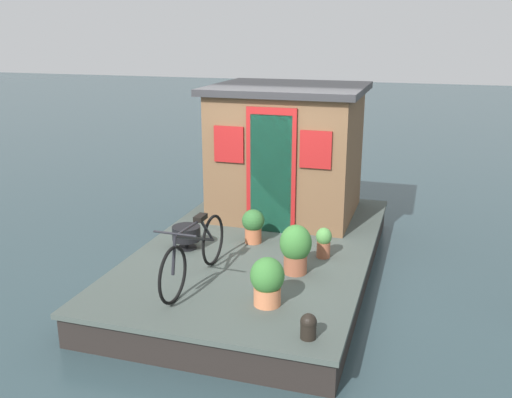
{
  "coord_description": "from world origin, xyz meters",
  "views": [
    {
      "loc": [
        -6.98,
        -2.09,
        3.26
      ],
      "look_at": [
        -0.2,
        0.0,
        1.12
      ],
      "focal_mm": 39.94,
      "sensor_mm": 36.0,
      "label": 1
    }
  ],
  "objects_px": {
    "potted_plant_geranium": "(296,248)",
    "charcoal_grill": "(186,234)",
    "potted_plant_basil": "(267,280)",
    "mooring_bollard": "(308,326)",
    "bicycle": "(194,253)",
    "potted_plant_fern": "(324,242)",
    "potted_plant_mint": "(253,225)",
    "houseboat_cabin": "(287,150)"
  },
  "relations": [
    {
      "from": "potted_plant_basil",
      "to": "charcoal_grill",
      "type": "distance_m",
      "value": 1.93
    },
    {
      "from": "bicycle",
      "to": "potted_plant_geranium",
      "type": "xyz_separation_m",
      "value": [
        0.59,
        -1.06,
        -0.03
      ]
    },
    {
      "from": "potted_plant_basil",
      "to": "bicycle",
      "type": "bearing_deg",
      "value": 72.32
    },
    {
      "from": "potted_plant_geranium",
      "to": "charcoal_grill",
      "type": "distance_m",
      "value": 1.62
    },
    {
      "from": "potted_plant_mint",
      "to": "potted_plant_geranium",
      "type": "bearing_deg",
      "value": -136.09
    },
    {
      "from": "bicycle",
      "to": "potted_plant_fern",
      "type": "xyz_separation_m",
      "value": [
        1.17,
        -1.29,
        -0.15
      ]
    },
    {
      "from": "bicycle",
      "to": "potted_plant_geranium",
      "type": "relative_size",
      "value": 2.87
    },
    {
      "from": "potted_plant_fern",
      "to": "potted_plant_geranium",
      "type": "bearing_deg",
      "value": 158.08
    },
    {
      "from": "bicycle",
      "to": "mooring_bollard",
      "type": "distance_m",
      "value": 1.76
    },
    {
      "from": "potted_plant_fern",
      "to": "potted_plant_geranium",
      "type": "relative_size",
      "value": 0.66
    },
    {
      "from": "potted_plant_basil",
      "to": "potted_plant_geranium",
      "type": "distance_m",
      "value": 0.9
    },
    {
      "from": "houseboat_cabin",
      "to": "charcoal_grill",
      "type": "distance_m",
      "value": 2.25
    },
    {
      "from": "potted_plant_basil",
      "to": "potted_plant_geranium",
      "type": "bearing_deg",
      "value": -6.03
    },
    {
      "from": "potted_plant_geranium",
      "to": "potted_plant_mint",
      "type": "xyz_separation_m",
      "value": [
        0.82,
        0.79,
        -0.07
      ]
    },
    {
      "from": "houseboat_cabin",
      "to": "potted_plant_basil",
      "type": "distance_m",
      "value": 3.28
    },
    {
      "from": "potted_plant_geranium",
      "to": "charcoal_grill",
      "type": "bearing_deg",
      "value": 77.68
    },
    {
      "from": "houseboat_cabin",
      "to": "potted_plant_mint",
      "type": "distance_m",
      "value": 1.62
    },
    {
      "from": "bicycle",
      "to": "potted_plant_mint",
      "type": "bearing_deg",
      "value": -10.76
    },
    {
      "from": "charcoal_grill",
      "to": "mooring_bollard",
      "type": "height_order",
      "value": "charcoal_grill"
    },
    {
      "from": "potted_plant_geranium",
      "to": "charcoal_grill",
      "type": "relative_size",
      "value": 1.6
    },
    {
      "from": "bicycle",
      "to": "charcoal_grill",
      "type": "relative_size",
      "value": 4.61
    },
    {
      "from": "potted_plant_geranium",
      "to": "potted_plant_mint",
      "type": "relative_size",
      "value": 1.28
    },
    {
      "from": "potted_plant_mint",
      "to": "houseboat_cabin",
      "type": "bearing_deg",
      "value": -4.44
    },
    {
      "from": "houseboat_cabin",
      "to": "charcoal_grill",
      "type": "relative_size",
      "value": 6.08
    },
    {
      "from": "houseboat_cabin",
      "to": "potted_plant_fern",
      "type": "bearing_deg",
      "value": -151.26
    },
    {
      "from": "potted_plant_fern",
      "to": "potted_plant_basil",
      "type": "height_order",
      "value": "potted_plant_basil"
    },
    {
      "from": "potted_plant_basil",
      "to": "charcoal_grill",
      "type": "height_order",
      "value": "potted_plant_basil"
    },
    {
      "from": "bicycle",
      "to": "potted_plant_mint",
      "type": "relative_size",
      "value": 3.68
    },
    {
      "from": "potted_plant_basil",
      "to": "potted_plant_mint",
      "type": "distance_m",
      "value": 1.85
    },
    {
      "from": "houseboat_cabin",
      "to": "potted_plant_fern",
      "type": "xyz_separation_m",
      "value": [
        -1.66,
        -0.91,
        -0.8
      ]
    },
    {
      "from": "bicycle",
      "to": "mooring_bollard",
      "type": "bearing_deg",
      "value": -119.24
    },
    {
      "from": "charcoal_grill",
      "to": "mooring_bollard",
      "type": "bearing_deg",
      "value": -131.15
    },
    {
      "from": "charcoal_grill",
      "to": "mooring_bollard",
      "type": "relative_size",
      "value": 1.49
    },
    {
      "from": "potted_plant_fern",
      "to": "potted_plant_mint",
      "type": "bearing_deg",
      "value": 76.84
    },
    {
      "from": "potted_plant_geranium",
      "to": "charcoal_grill",
      "type": "height_order",
      "value": "potted_plant_geranium"
    },
    {
      "from": "potted_plant_geranium",
      "to": "potted_plant_mint",
      "type": "distance_m",
      "value": 1.14
    },
    {
      "from": "bicycle",
      "to": "potted_plant_geranium",
      "type": "distance_m",
      "value": 1.21
    },
    {
      "from": "houseboat_cabin",
      "to": "potted_plant_geranium",
      "type": "height_order",
      "value": "houseboat_cabin"
    },
    {
      "from": "potted_plant_mint",
      "to": "charcoal_grill",
      "type": "relative_size",
      "value": 1.25
    },
    {
      "from": "potted_plant_basil",
      "to": "mooring_bollard",
      "type": "distance_m",
      "value": 0.8
    },
    {
      "from": "potted_plant_basil",
      "to": "potted_plant_mint",
      "type": "xyz_separation_m",
      "value": [
        1.71,
        0.69,
        -0.02
      ]
    },
    {
      "from": "potted_plant_fern",
      "to": "mooring_bollard",
      "type": "bearing_deg",
      "value": -173.33
    }
  ]
}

